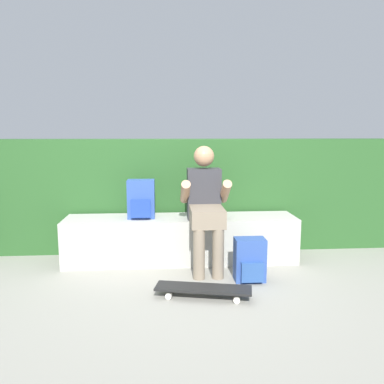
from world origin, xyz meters
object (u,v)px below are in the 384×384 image
(skateboard_near_person, at_px, (203,289))
(backpack_on_ground, at_px, (250,260))
(bench_main, at_px, (181,239))
(person_skater, at_px, (205,203))
(backpack_on_bench, at_px, (141,200))

(skateboard_near_person, distance_m, backpack_on_ground, 0.59)
(bench_main, bearing_deg, skateboard_near_person, -81.66)
(person_skater, distance_m, backpack_on_ground, 0.72)
(person_skater, bearing_deg, backpack_on_ground, -46.44)
(person_skater, height_order, skateboard_near_person, person_skater)
(backpack_on_bench, distance_m, backpack_on_ground, 1.28)
(bench_main, xyz_separation_m, person_skater, (0.23, -0.22, 0.43))
(bench_main, relative_size, skateboard_near_person, 2.95)
(person_skater, bearing_deg, backpack_on_bench, 161.88)
(backpack_on_ground, bearing_deg, skateboard_near_person, -143.71)
(person_skater, height_order, backpack_on_bench, person_skater)
(backpack_on_bench, bearing_deg, person_skater, -18.12)
(skateboard_near_person, height_order, backpack_on_bench, backpack_on_bench)
(bench_main, height_order, person_skater, person_skater)
(bench_main, distance_m, person_skater, 0.54)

